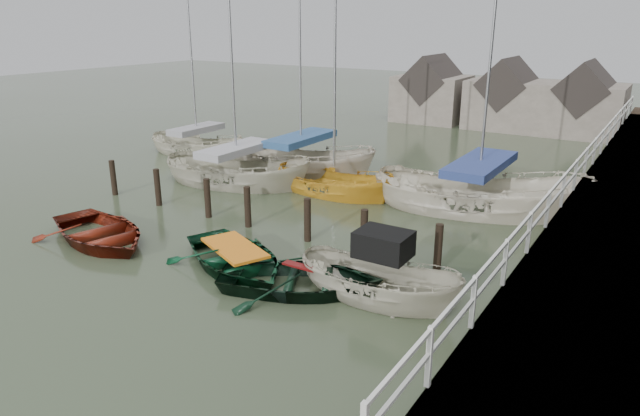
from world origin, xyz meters
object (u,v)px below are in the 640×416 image
Objects in this scene: rowboat_dkgreen at (301,290)px; sailboat_d at (477,209)px; rowboat_green at (236,269)px; motorboat at (378,296)px; sailboat_c at (334,193)px; rowboat_red at (101,242)px; sailboat_a at (238,183)px; sailboat_b at (301,172)px; sailboat_e at (198,153)px.

sailboat_d is at bearing -38.25° from rowboat_dkgreen.
rowboat_dkgreen is 8.91m from sailboat_d.
motorboat is at bearing -59.22° from rowboat_green.
motorboat reaches higher than rowboat_green.
rowboat_dkgreen is at bearing -151.68° from sailboat_c.
rowboat_dkgreen is at bearing -68.52° from rowboat_green.
rowboat_red is 7.35m from sailboat_a.
sailboat_b is (-6.51, 9.59, 0.06)m from rowboat_dkgreen.
sailboat_e reaches higher than motorboat.
rowboat_green is at bearing -152.35° from sailboat_a.
sailboat_a is at bearing 89.01° from sailboat_d.
rowboat_red is at bearing 168.71° from sailboat_b.
sailboat_a is 4.24m from sailboat_c.
sailboat_c is 0.82× the size of sailboat_d.
rowboat_red is 1.06× the size of rowboat_dkgreen.
sailboat_b is at bearing -97.70° from sailboat_e.
rowboat_dkgreen is 0.31× the size of sailboat_d.
sailboat_c is (2.82, -1.83, -0.04)m from sailboat_b.
sailboat_c reaches higher than rowboat_red.
sailboat_b is at bearing 59.99° from sailboat_c.
rowboat_dkgreen is 0.37× the size of sailboat_b.
motorboat is 9.10m from sailboat_c.
sailboat_d reaches higher than motorboat.
sailboat_b is 3.36m from sailboat_c.
sailboat_a reaches higher than sailboat_e.
sailboat_c is (-5.61, 7.16, -0.07)m from motorboat.
sailboat_a is (-0.62, 7.32, 0.06)m from rowboat_red.
sailboat_d reaches higher than rowboat_green.
sailboat_b is 0.85× the size of sailboat_d.
sailboat_b is at bearing 48.10° from rowboat_green.
rowboat_red is at bearing -155.37° from sailboat_e.
sailboat_b is (-8.44, 8.99, -0.03)m from motorboat.
sailboat_c reaches higher than rowboat_green.
sailboat_e is at bearing 72.53° from sailboat_d.
motorboat is 0.40× the size of sailboat_c.
sailboat_e is at bearing 46.86° from sailboat_a.
rowboat_red is at bearing 68.55° from rowboat_dkgreen.
sailboat_a is 1.13× the size of sailboat_e.
sailboat_e is (-5.37, 3.22, 0.00)m from sailboat_a.
sailboat_e is at bearing 26.52° from rowboat_dkgreen.
sailboat_d is at bearing -103.46° from sailboat_b.
rowboat_green is (4.88, 0.74, 0.00)m from rowboat_red.
sailboat_c is at bearing 37.73° from motorboat.
sailboat_e is (-13.16, 9.90, 0.06)m from rowboat_dkgreen.
rowboat_dkgreen is 16.47m from sailboat_e.
sailboat_e reaches higher than rowboat_green.
sailboat_b reaches higher than rowboat_red.
sailboat_d is 15.02m from sailboat_e.
rowboat_dkgreen is 11.59m from sailboat_b.
motorboat reaches higher than rowboat_dkgreen.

